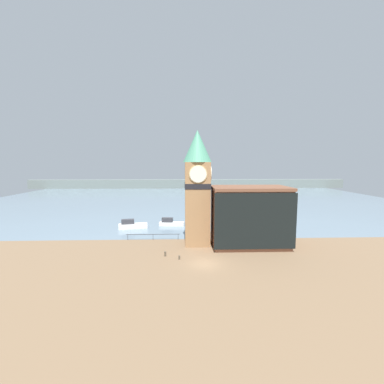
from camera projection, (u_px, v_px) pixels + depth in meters
ground_plane at (205, 264)px, 36.42m from camera, size 160.00×160.00×0.00m
water at (191, 197)px, 107.98m from camera, size 160.00×120.00×0.00m
far_shoreline at (189, 184)px, 147.43m from camera, size 180.00×3.00×5.00m
pier_railing at (153, 235)px, 47.73m from camera, size 9.96×0.08×1.09m
clock_tower at (197, 185)px, 44.38m from camera, size 4.89×4.89×19.82m
pier_building at (250, 216)px, 44.08m from camera, size 13.09×7.73×10.27m
boat_near at (171, 223)px, 58.78m from camera, size 5.78×2.04×1.82m
boat_far at (132, 225)px, 56.18m from camera, size 6.36×2.86×2.07m
mooring_bollard_near at (179, 257)px, 38.07m from camera, size 0.28×0.28×0.66m
mooring_bollard_far at (165, 253)px, 39.37m from camera, size 0.32×0.32×0.83m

